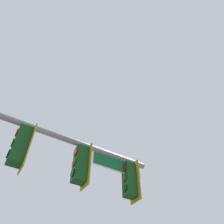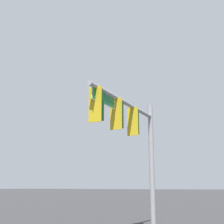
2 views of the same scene
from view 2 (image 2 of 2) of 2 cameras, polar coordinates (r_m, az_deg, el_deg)
signal_pole_near at (r=13.82m, az=3.67°, el=-3.43°), size 6.22×0.65×5.92m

